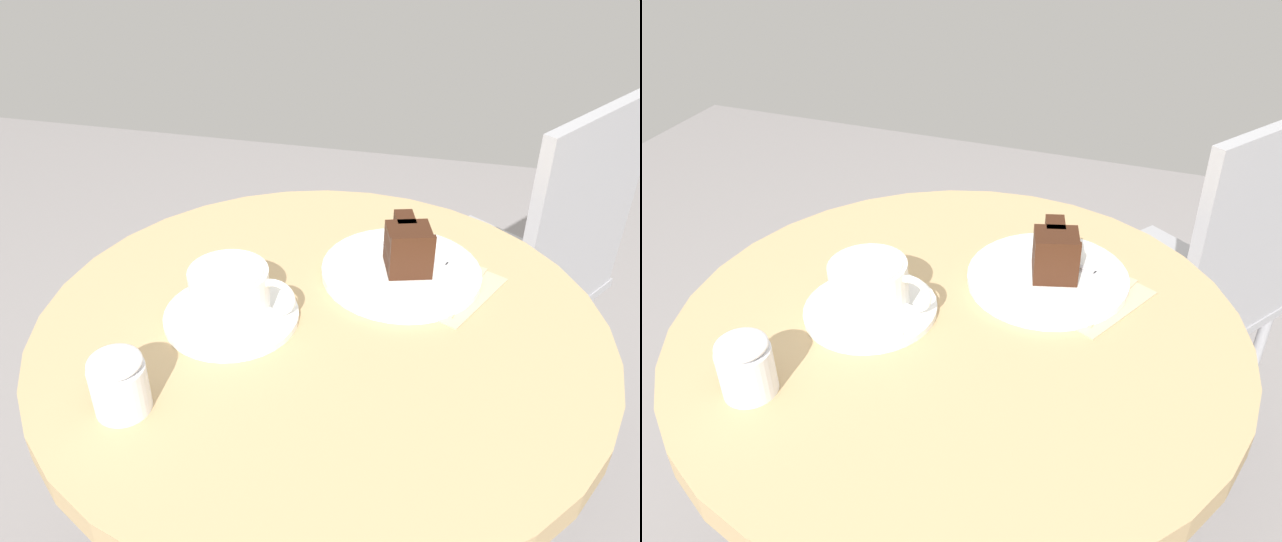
{
  "view_description": "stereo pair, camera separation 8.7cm",
  "coord_description": "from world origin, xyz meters",
  "views": [
    {
      "loc": [
        0.15,
        -0.65,
        1.28
      ],
      "look_at": [
        -0.01,
        0.05,
        0.8
      ],
      "focal_mm": 38.0,
      "sensor_mm": 36.0,
      "label": 1
    },
    {
      "loc": [
        0.23,
        -0.62,
        1.28
      ],
      "look_at": [
        -0.01,
        0.05,
        0.8
      ],
      "focal_mm": 38.0,
      "sensor_mm": 36.0,
      "label": 2
    }
  ],
  "objects": [
    {
      "name": "fork",
      "position": [
        0.13,
        0.15,
        0.77
      ],
      "size": [
        0.13,
        0.06,
        0.0
      ],
      "rotation": [
        0.0,
        0.0,
        5.94
      ],
      "color": "silver",
      "rests_on": "cake_plate"
    },
    {
      "name": "teaspoon",
      "position": [
        -0.11,
        -0.08,
        0.77
      ],
      "size": [
        0.1,
        0.05,
        0.0
      ],
      "rotation": [
        0.0,
        0.0,
        3.49
      ],
      "color": "silver",
      "rests_on": "saucer"
    },
    {
      "name": "saucer",
      "position": [
        -0.11,
        -0.02,
        0.76
      ],
      "size": [
        0.17,
        0.17,
        0.01
      ],
      "color": "white",
      "rests_on": "cafe_table"
    },
    {
      "name": "cake_plate",
      "position": [
        0.08,
        0.12,
        0.76
      ],
      "size": [
        0.22,
        0.22,
        0.01
      ],
      "color": "white",
      "rests_on": "cafe_table"
    },
    {
      "name": "napkin",
      "position": [
        0.13,
        0.12,
        0.76
      ],
      "size": [
        0.19,
        0.19,
        0.0
      ],
      "rotation": [
        0.0,
        0.0,
        2.68
      ],
      "color": "tan",
      "rests_on": "cafe_table"
    },
    {
      "name": "cafe_table",
      "position": [
        0.0,
        0.0,
        0.62
      ],
      "size": [
        0.72,
        0.72,
        0.76
      ],
      "color": "tan",
      "rests_on": "ground"
    },
    {
      "name": "coffee_cup",
      "position": [
        -0.11,
        -0.02,
        0.8
      ],
      "size": [
        0.13,
        0.1,
        0.06
      ],
      "color": "white",
      "rests_on": "saucer"
    },
    {
      "name": "cake_slice",
      "position": [
        0.09,
        0.13,
        0.8
      ],
      "size": [
        0.07,
        0.1,
        0.07
      ],
      "rotation": [
        0.0,
        0.0,
        1.85
      ],
      "color": "#422619",
      "rests_on": "cake_plate"
    },
    {
      "name": "sugar_pot",
      "position": [
        -0.17,
        -0.19,
        0.79
      ],
      "size": [
        0.06,
        0.06,
        0.07
      ],
      "color": "white",
      "rests_on": "cafe_table"
    },
    {
      "name": "cafe_chair",
      "position": [
        0.3,
        0.56,
        0.52
      ],
      "size": [
        0.53,
        0.53,
        0.88
      ],
      "rotation": [
        0.0,
        0.0,
        4.11
      ],
      "color": "#9E9EA3",
      "rests_on": "ground"
    }
  ]
}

